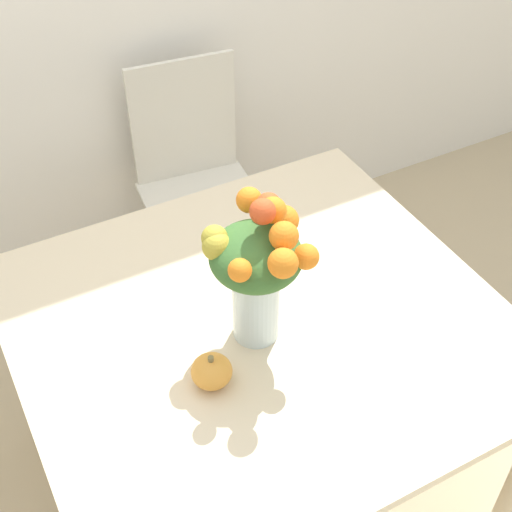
# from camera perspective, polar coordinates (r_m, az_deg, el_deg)

# --- Properties ---
(ground_plane) EXTENTS (12.00, 12.00, 0.00)m
(ground_plane) POSITION_cam_1_polar(r_m,az_deg,el_deg) (2.41, 0.26, -17.31)
(ground_plane) COLOR tan
(dining_table) EXTENTS (1.20, 1.12, 0.75)m
(dining_table) POSITION_cam_1_polar(r_m,az_deg,el_deg) (1.88, 0.32, -7.06)
(dining_table) COLOR beige
(dining_table) RESTS_ON ground_plane
(flower_vase) EXTENTS (0.25, 0.29, 0.41)m
(flower_vase) POSITION_cam_1_polar(r_m,az_deg,el_deg) (1.63, 0.11, -0.92)
(flower_vase) COLOR silver
(flower_vase) RESTS_ON dining_table
(pumpkin) EXTENTS (0.10, 0.10, 0.09)m
(pumpkin) POSITION_cam_1_polar(r_m,az_deg,el_deg) (1.65, -3.57, -9.18)
(pumpkin) COLOR gold
(pumpkin) RESTS_ON dining_table
(dining_chair_near_window) EXTENTS (0.46, 0.46, 0.93)m
(dining_chair_near_window) POSITION_cam_1_polar(r_m,az_deg,el_deg) (2.70, -4.69, 5.70)
(dining_chair_near_window) COLOR silver
(dining_chair_near_window) RESTS_ON ground_plane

